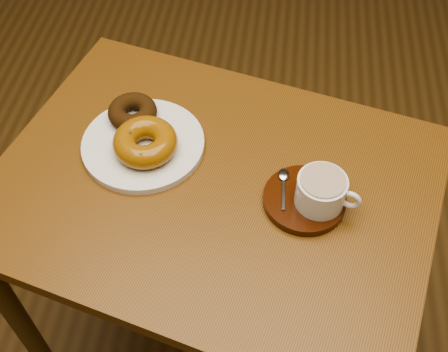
# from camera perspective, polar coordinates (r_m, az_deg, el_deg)

# --- Properties ---
(cafe_table) EXTENTS (0.88, 0.74, 0.71)m
(cafe_table) POSITION_cam_1_polar(r_m,az_deg,el_deg) (1.07, -1.07, -4.38)
(cafe_table) COLOR brown
(cafe_table) RESTS_ON ground
(donut_plate) EXTENTS (0.31, 0.31, 0.01)m
(donut_plate) POSITION_cam_1_polar(r_m,az_deg,el_deg) (1.04, -8.20, 3.23)
(donut_plate) COLOR white
(donut_plate) RESTS_ON cafe_table
(donut_cinnamon) EXTENTS (0.11, 0.11, 0.03)m
(donut_cinnamon) POSITION_cam_1_polar(r_m,az_deg,el_deg) (1.07, -9.27, 6.45)
(donut_cinnamon) COLOR #331D0A
(donut_cinnamon) RESTS_ON donut_plate
(donut_caramel) EXTENTS (0.14, 0.14, 0.04)m
(donut_caramel) POSITION_cam_1_polar(r_m,az_deg,el_deg) (1.00, -8.01, 3.43)
(donut_caramel) COLOR #925A0F
(donut_caramel) RESTS_ON donut_plate
(saucer) EXTENTS (0.15, 0.15, 0.01)m
(saucer) POSITION_cam_1_polar(r_m,az_deg,el_deg) (0.96, 8.16, -2.41)
(saucer) COLOR #321406
(saucer) RESTS_ON cafe_table
(coffee_cup) EXTENTS (0.11, 0.08, 0.06)m
(coffee_cup) POSITION_cam_1_polar(r_m,az_deg,el_deg) (0.93, 9.91, -1.50)
(coffee_cup) COLOR white
(coffee_cup) RESTS_ON saucer
(teaspoon) EXTENTS (0.02, 0.09, 0.01)m
(teaspoon) POSITION_cam_1_polar(r_m,az_deg,el_deg) (0.97, 6.07, -0.21)
(teaspoon) COLOR silver
(teaspoon) RESTS_ON saucer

